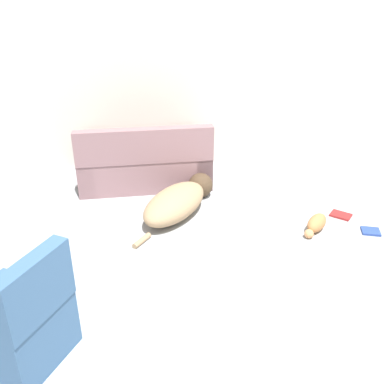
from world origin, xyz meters
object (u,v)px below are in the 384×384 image
(side_chair, at_px, (17,323))
(cat, at_px, (316,224))
(couch, at_px, (145,164))
(dog, at_px, (179,201))
(book_blue, at_px, (371,231))
(book_red, at_px, (341,215))

(side_chair, bearing_deg, cat, 147.09)
(side_chair, bearing_deg, couch, -168.24)
(dog, distance_m, book_blue, 2.07)
(book_blue, relative_size, side_chair, 0.26)
(book_red, distance_m, side_chair, 3.49)
(cat, height_order, book_blue, cat)
(side_chair, bearing_deg, dog, 176.35)
(book_blue, distance_m, book_red, 0.40)
(cat, bearing_deg, dog, -67.72)
(couch, relative_size, side_chair, 1.87)
(book_blue, bearing_deg, side_chair, -160.85)
(dog, relative_size, side_chair, 1.43)
(couch, bearing_deg, book_red, 150.31)
(dog, xyz_separation_m, book_red, (1.79, -0.35, -0.15))
(dog, relative_size, book_red, 4.71)
(cat, xyz_separation_m, book_red, (0.41, 0.25, -0.07))
(cat, distance_m, book_blue, 0.58)
(dog, relative_size, cat, 3.23)
(cat, bearing_deg, book_blue, 123.74)
(book_blue, xyz_separation_m, side_chair, (-3.29, -1.14, 0.28))
(dog, bearing_deg, book_blue, -71.09)
(cat, bearing_deg, book_red, 167.15)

